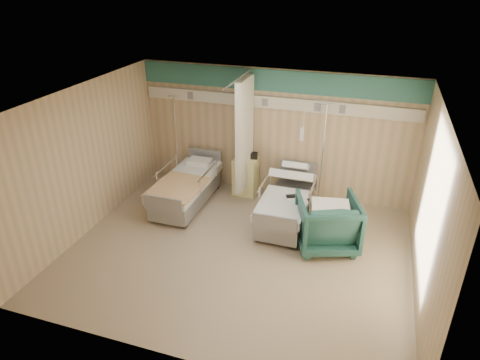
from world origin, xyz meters
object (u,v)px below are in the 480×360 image
iv_stand_left (178,166)px  bedside_cabinet (246,176)px  bed_left (187,191)px  iv_stand_right (320,183)px  bed_right (287,207)px  visitor_armchair (327,223)px

iv_stand_left → bedside_cabinet: bearing=-0.3°
bed_left → bedside_cabinet: size_ratio=2.54×
bedside_cabinet → iv_stand_right: (1.65, 0.08, 0.03)m
bed_left → iv_stand_right: bearing=19.9°
bed_right → visitor_armchair: 1.09m
iv_stand_right → bedside_cabinet: bearing=-177.2°
iv_stand_right → bed_right: bearing=-117.0°
bed_right → iv_stand_right: iv_stand_right is taller
bed_left → bed_right: bearing=0.0°
bed_right → bedside_cabinet: (-1.15, 0.90, 0.11)m
bed_right → visitor_armchair: (0.88, -0.62, 0.18)m
bed_left → bedside_cabinet: bearing=40.6°
bed_right → bedside_cabinet: 1.46m
bedside_cabinet → iv_stand_right: 1.65m
bedside_cabinet → visitor_armchair: 2.53m
bedside_cabinet → iv_stand_left: iv_stand_left is taller
bedside_cabinet → iv_stand_right: bearing=2.8°
visitor_armchair → iv_stand_left: 4.00m
bed_right → iv_stand_left: iv_stand_left is taller
visitor_armchair → bedside_cabinet: bearing=-56.7°
visitor_armchair → bed_left: bearing=-31.3°
visitor_armchair → iv_stand_left: iv_stand_left is taller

